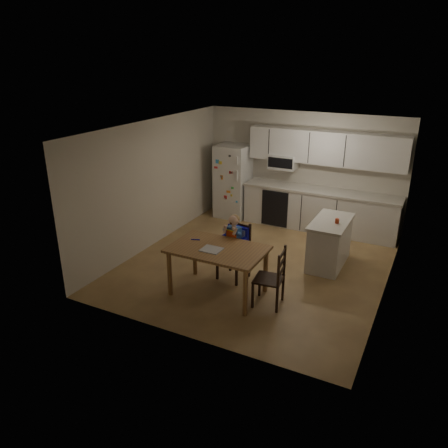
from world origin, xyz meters
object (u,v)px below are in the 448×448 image
red_cup (337,221)px  dining_table (218,254)px  refrigerator (233,181)px  chair_side (275,274)px  kitchen_island (329,243)px  chair_booster (235,240)px

red_cup → dining_table: (-1.44, -1.75, -0.21)m
refrigerator → chair_side: refrigerator is taller
kitchen_island → chair_booster: 1.82m
refrigerator → dining_table: refrigerator is taller
refrigerator → chair_booster: size_ratio=1.46×
kitchen_island → chair_booster: bearing=-137.4°
refrigerator → chair_side: 4.09m
kitchen_island → chair_side: (-0.38, -1.77, 0.10)m
red_cup → chair_side: 1.80m
refrigerator → red_cup: 3.28m
refrigerator → red_cup: refrigerator is taller
kitchen_island → red_cup: bearing=-35.1°
dining_table → chair_side: size_ratio=1.58×
chair_side → chair_booster: bearing=-127.2°
red_cup → chair_booster: size_ratio=0.07×
red_cup → refrigerator: bearing=149.9°
kitchen_island → dining_table: size_ratio=0.78×
red_cup → dining_table: red_cup is taller
dining_table → chair_booster: size_ratio=1.29×
kitchen_island → chair_side: size_ratio=1.23×
dining_table → refrigerator: bearing=112.2°
refrigerator → chair_side: (2.33, -3.34, -0.31)m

